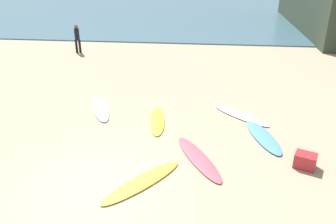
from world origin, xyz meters
TOP-DOWN VIEW (x-y plane):
  - ground_plane at (0.00, 0.00)m, footprint 120.00×120.00m
  - ocean_water at (0.00, 35.71)m, footprint 120.00×40.00m
  - surfboard_0 at (2.58, 1.54)m, footprint 1.63×2.49m
  - surfboard_1 at (4.57, 3.03)m, footprint 1.19×2.41m
  - surfboard_2 at (4.01, 4.55)m, footprint 2.09×2.00m
  - surfboard_3 at (-1.14, 4.54)m, footprint 1.44×2.38m
  - surfboard_4 at (1.23, 0.29)m, footprint 1.97×2.29m
  - surfboard_5 at (1.10, 3.78)m, footprint 0.80×2.28m
  - beachgoer_near at (-4.98, 12.68)m, footprint 0.34×0.32m
  - beach_cooler at (5.43, 1.48)m, footprint 0.67×0.61m

SIDE VIEW (x-z plane):
  - ground_plane at x=0.00m, z-range 0.00..0.00m
  - surfboard_4 at x=1.23m, z-range 0.00..0.06m
  - surfboard_5 at x=1.10m, z-range 0.00..0.07m
  - surfboard_0 at x=2.58m, z-range 0.00..0.07m
  - surfboard_2 at x=4.01m, z-range 0.00..0.08m
  - ocean_water at x=0.00m, z-range 0.00..0.08m
  - surfboard_3 at x=-1.14m, z-range 0.00..0.08m
  - surfboard_1 at x=4.57m, z-range 0.00..0.09m
  - beach_cooler at x=5.43m, z-range 0.00..0.40m
  - beachgoer_near at x=-4.98m, z-range 0.09..1.77m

